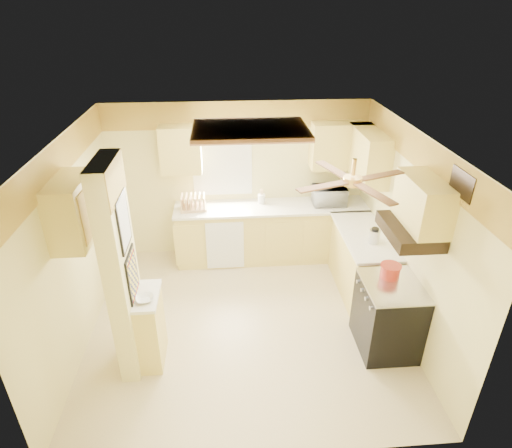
{
  "coord_description": "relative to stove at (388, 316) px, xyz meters",
  "views": [
    {
      "loc": [
        -0.21,
        -4.41,
        3.83
      ],
      "look_at": [
        0.16,
        0.35,
        1.29
      ],
      "focal_mm": 30.0,
      "sensor_mm": 36.0,
      "label": 1
    }
  ],
  "objects": [
    {
      "name": "floor",
      "position": [
        -1.67,
        0.55,
        -0.46
      ],
      "size": [
        4.0,
        4.0,
        0.0
      ],
      "primitive_type": "plane",
      "color": "beige",
      "rests_on": "ground"
    },
    {
      "name": "ceiling",
      "position": [
        -1.67,
        0.55,
        2.04
      ],
      "size": [
        4.0,
        4.0,
        0.0
      ],
      "primitive_type": "plane",
      "rotation": [
        3.14,
        0.0,
        0.0
      ],
      "color": "white",
      "rests_on": "wall_back"
    },
    {
      "name": "wall_back",
      "position": [
        -1.67,
        2.45,
        0.79
      ],
      "size": [
        4.0,
        0.0,
        4.0
      ],
      "primitive_type": "plane",
      "rotation": [
        1.57,
        0.0,
        0.0
      ],
      "color": "#E8DB8D",
      "rests_on": "floor"
    },
    {
      "name": "wall_front",
      "position": [
        -1.67,
        -1.35,
        0.79
      ],
      "size": [
        4.0,
        0.0,
        4.0
      ],
      "primitive_type": "plane",
      "rotation": [
        -1.57,
        0.0,
        0.0
      ],
      "color": "#E8DB8D",
      "rests_on": "floor"
    },
    {
      "name": "wall_left",
      "position": [
        -3.67,
        0.55,
        0.79
      ],
      "size": [
        0.0,
        3.8,
        3.8
      ],
      "primitive_type": "plane",
      "rotation": [
        1.57,
        0.0,
        1.57
      ],
      "color": "#E8DB8D",
      "rests_on": "floor"
    },
    {
      "name": "wall_right",
      "position": [
        0.33,
        0.55,
        0.79
      ],
      "size": [
        0.0,
        3.8,
        3.8
      ],
      "primitive_type": "plane",
      "rotation": [
        1.57,
        0.0,
        -1.57
      ],
      "color": "#E8DB8D",
      "rests_on": "floor"
    },
    {
      "name": "wallpaper_border",
      "position": [
        -1.67,
        2.43,
        1.84
      ],
      "size": [
        4.0,
        0.02,
        0.4
      ],
      "primitive_type": "cube",
      "color": "yellow",
      "rests_on": "wall_back"
    },
    {
      "name": "partition_column",
      "position": [
        -3.02,
        0.0,
        0.79
      ],
      "size": [
        0.2,
        0.7,
        2.5
      ],
      "primitive_type": "cube",
      "color": "#E8DB8D",
      "rests_on": "floor"
    },
    {
      "name": "partition_ledge",
      "position": [
        -2.8,
        0.0,
        -0.01
      ],
      "size": [
        0.25,
        0.55,
        0.9
      ],
      "primitive_type": "cube",
      "color": "#DCC467",
      "rests_on": "floor"
    },
    {
      "name": "ledge_top",
      "position": [
        -2.8,
        0.0,
        0.46
      ],
      "size": [
        0.28,
        0.58,
        0.04
      ],
      "primitive_type": "cube",
      "color": "white",
      "rests_on": "partition_ledge"
    },
    {
      "name": "lower_cabinets_back",
      "position": [
        -1.17,
        2.15,
        -0.01
      ],
      "size": [
        3.0,
        0.6,
        0.9
      ],
      "primitive_type": "cube",
      "color": "#DCC467",
      "rests_on": "floor"
    },
    {
      "name": "lower_cabinets_right",
      "position": [
        0.03,
        1.15,
        -0.01
      ],
      "size": [
        0.6,
        1.4,
        0.9
      ],
      "primitive_type": "cube",
      "color": "#DCC467",
      "rests_on": "floor"
    },
    {
      "name": "countertop_back",
      "position": [
        -1.17,
        2.14,
        0.46
      ],
      "size": [
        3.04,
        0.64,
        0.04
      ],
      "primitive_type": "cube",
      "color": "white",
      "rests_on": "lower_cabinets_back"
    },
    {
      "name": "countertop_right",
      "position": [
        0.02,
        1.15,
        0.46
      ],
      "size": [
        0.64,
        1.44,
        0.04
      ],
      "primitive_type": "cube",
      "color": "white",
      "rests_on": "lower_cabinets_right"
    },
    {
      "name": "dishwasher_panel",
      "position": [
        -1.92,
        1.84,
        -0.03
      ],
      "size": [
        0.58,
        0.02,
        0.8
      ],
      "primitive_type": "cube",
      "color": "white",
      "rests_on": "lower_cabinets_back"
    },
    {
      "name": "window",
      "position": [
        -1.92,
        2.44,
        1.09
      ],
      "size": [
        0.92,
        0.02,
        1.02
      ],
      "color": "white",
      "rests_on": "wall_back"
    },
    {
      "name": "upper_cab_back_left",
      "position": [
        -2.52,
        2.27,
        1.39
      ],
      "size": [
        0.6,
        0.35,
        0.7
      ],
      "primitive_type": "cube",
      "color": "#DCC467",
      "rests_on": "wall_back"
    },
    {
      "name": "upper_cab_back_right",
      "position": [
        -0.12,
        2.27,
        1.39
      ],
      "size": [
        0.9,
        0.35,
        0.7
      ],
      "primitive_type": "cube",
      "color": "#DCC467",
      "rests_on": "wall_back"
    },
    {
      "name": "upper_cab_right",
      "position": [
        0.16,
        1.8,
        1.39
      ],
      "size": [
        0.35,
        1.0,
        0.7
      ],
      "primitive_type": "cube",
      "color": "#DCC467",
      "rests_on": "wall_right"
    },
    {
      "name": "upper_cab_left_wall",
      "position": [
        -3.49,
        0.3,
        1.39
      ],
      "size": [
        0.35,
        0.75,
        0.7
      ],
      "primitive_type": "cube",
      "color": "#DCC467",
      "rests_on": "wall_left"
    },
    {
      "name": "upper_cab_over_stove",
      "position": [
        0.16,
        0.0,
        1.49
      ],
      "size": [
        0.35,
        0.76,
        0.52
      ],
      "primitive_type": "cube",
      "color": "#DCC467",
      "rests_on": "wall_right"
    },
    {
      "name": "stove",
      "position": [
        0.0,
        0.0,
        0.0
      ],
      "size": [
        0.68,
        0.77,
        0.92
      ],
      "color": "black",
      "rests_on": "floor"
    },
    {
      "name": "range_hood",
      "position": [
        0.07,
        0.0,
        1.16
      ],
      "size": [
        0.5,
        0.76,
        0.14
      ],
      "primitive_type": "cube",
      "color": "black",
      "rests_on": "upper_cab_over_stove"
    },
    {
      "name": "poster_menu",
      "position": [
        -2.91,
        0.0,
        1.39
      ],
      "size": [
        0.02,
        0.42,
        0.57
      ],
      "color": "black",
      "rests_on": "partition_column"
    },
    {
      "name": "poster_nashville",
      "position": [
        -2.91,
        0.0,
        0.74
      ],
      "size": [
        0.02,
        0.42,
        0.57
      ],
      "color": "black",
      "rests_on": "partition_column"
    },
    {
      "name": "ceiling_light_panel",
      "position": [
        -1.57,
        1.05,
        2.0
      ],
      "size": [
        1.35,
        0.95,
        0.06
      ],
      "color": "brown",
      "rests_on": "ceiling"
    },
    {
      "name": "ceiling_fan",
      "position": [
        -0.67,
        -0.15,
        1.83
      ],
      "size": [
        1.15,
        1.15,
        0.26
      ],
      "color": "gold",
      "rests_on": "ceiling"
    },
    {
      "name": "vent_grate",
      "position": [
        0.31,
        -0.35,
        1.84
      ],
      "size": [
        0.02,
        0.4,
        0.25
      ],
      "primitive_type": "cube",
      "color": "black",
      "rests_on": "wall_right"
    },
    {
      "name": "microwave",
      "position": [
        -0.26,
        2.16,
        0.62
      ],
      "size": [
        0.53,
        0.36,
        0.29
      ],
      "primitive_type": "imported",
      "rotation": [
        0.0,
        0.0,
        3.11
      ],
      "color": "white",
      "rests_on": "countertop_back"
    },
    {
      "name": "bowl",
      "position": [
        -2.79,
        -0.1,
        0.5
      ],
      "size": [
        0.23,
        0.23,
        0.05
      ],
      "primitive_type": "imported",
      "rotation": [
        0.0,
        0.0,
        0.2
      ],
      "color": "white",
      "rests_on": "ledge_top"
    },
    {
      "name": "dutch_oven",
      "position": [
        0.01,
        0.16,
        0.54
      ],
      "size": [
        0.24,
        0.24,
        0.16
      ],
      "color": "#A3261A",
      "rests_on": "stove"
    },
    {
      "name": "kettle",
      "position": [
        0.06,
        0.91,
        0.58
      ],
      "size": [
        0.14,
        0.14,
        0.22
      ],
      "color": "silver",
      "rests_on": "countertop_right"
    },
    {
      "name": "dish_rack",
      "position": [
        -2.39,
        2.13,
        0.56
      ],
      "size": [
        0.41,
        0.32,
        0.23
      ],
      "color": "tan",
      "rests_on": "countertop_back"
    },
    {
      "name": "utensil_crock",
      "position": [
        -1.32,
        2.27,
        0.56
      ],
      "size": [
        0.12,
        0.12,
        0.23
      ],
      "color": "white",
      "rests_on": "countertop_back"
    }
  ]
}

